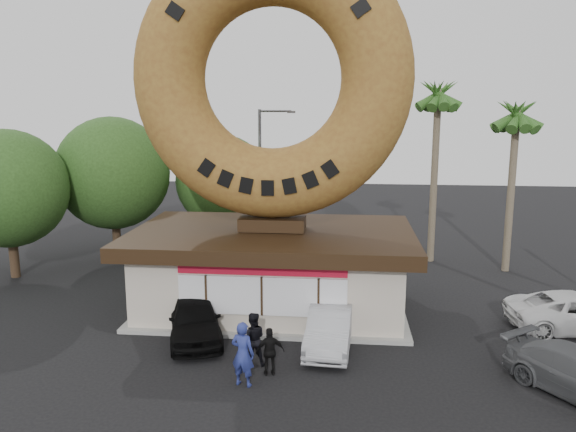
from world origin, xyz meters
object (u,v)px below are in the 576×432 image
Objects in this scene: donut_shop at (273,266)px; car_black at (195,318)px; person_right at (270,352)px; giant_donut at (272,79)px; person_left at (243,354)px; car_silver at (330,328)px; person_center at (253,339)px; street_lamp at (263,172)px.

donut_shop reaches higher than car_black.
car_black is at bearing -54.74° from person_right.
giant_donut is 7.08× the size of person_right.
person_left is 3.91m from car_silver.
person_center is at bearing -77.66° from person_left.
giant_donut reaches higher than donut_shop.
donut_shop is 7.39× the size of person_right.
person_right is at bearing -118.38° from person_left.
donut_shop reaches higher than person_center.
giant_donut reaches higher than car_silver.
donut_shop is 5.31m from person_center.
person_center is 0.89m from person_right.
donut_shop is at bearing 127.70° from car_silver.
giant_donut is 1.34× the size of street_lamp.
car_silver is (2.42, -3.58, -8.48)m from giant_donut.
street_lamp reaches higher than car_silver.
street_lamp is (-1.86, 10.00, -4.68)m from giant_donut.
car_black is 1.07× the size of car_silver.
street_lamp is 4.05× the size of person_left.
person_center is 0.42× the size of car_silver.
donut_shop is 10.54m from street_lamp.
donut_shop reaches higher than person_right.
car_black is at bearing -39.13° from person_left.
person_left is (-0.05, -6.60, -8.18)m from giant_donut.
car_black is at bearing -125.32° from giant_donut.
donut_shop is 1.40× the size of street_lamp.
giant_donut is at bearing -100.26° from person_center.
street_lamp reaches higher than donut_shop.
car_silver is at bearing -114.02° from person_left.
car_silver is (1.76, 2.28, -0.08)m from person_right.
person_right is 3.94m from car_black.
person_left is 1.13× the size of person_center.
person_right is at bearing -124.26° from car_silver.
giant_donut is 9.52m from car_silver.
car_black is (-0.52, -13.35, -3.73)m from street_lamp.
donut_shop is 4.45m from car_silver.
giant_donut is 9.36m from car_black.
street_lamp is 1.81× the size of car_black.
person_right is 0.37× the size of car_silver.
car_black is at bearing -125.45° from donut_shop.
person_right is 2.88m from car_silver.
person_center is 3.06m from car_black.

